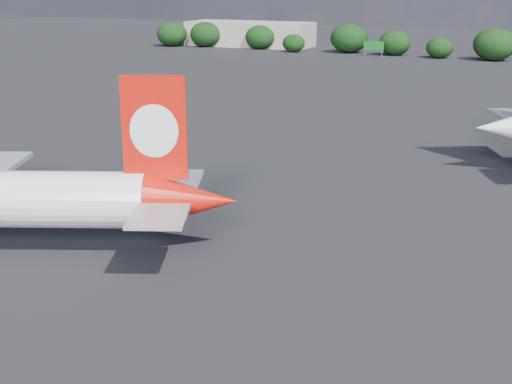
% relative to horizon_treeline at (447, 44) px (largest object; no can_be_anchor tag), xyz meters
% --- Properties ---
extents(ground, '(500.00, 500.00, 0.00)m').
position_rel_horizon_treeline_xyz_m(ground, '(-2.29, -121.29, -3.94)').
color(ground, black).
rests_on(ground, ground).
extents(terminal_building, '(42.00, 16.00, 8.00)m').
position_rel_horizon_treeline_xyz_m(terminal_building, '(-67.29, 10.71, 0.06)').
color(terminal_building, gray).
rests_on(terminal_building, ground).
extents(highway_sign, '(6.00, 0.30, 4.50)m').
position_rel_horizon_treeline_xyz_m(highway_sign, '(-20.29, -5.29, -0.81)').
color(highway_sign, '#135F19').
rests_on(highway_sign, ground).
extents(billboard_yellow, '(5.00, 0.30, 5.50)m').
position_rel_horizon_treeline_xyz_m(billboard_yellow, '(9.71, 0.71, -0.07)').
color(billboard_yellow, gold).
rests_on(billboard_yellow, ground).
extents(horizon_treeline, '(203.77, 15.96, 9.07)m').
position_rel_horizon_treeline_xyz_m(horizon_treeline, '(0.00, 0.00, 0.00)').
color(horizon_treeline, black).
rests_on(horizon_treeline, ground).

